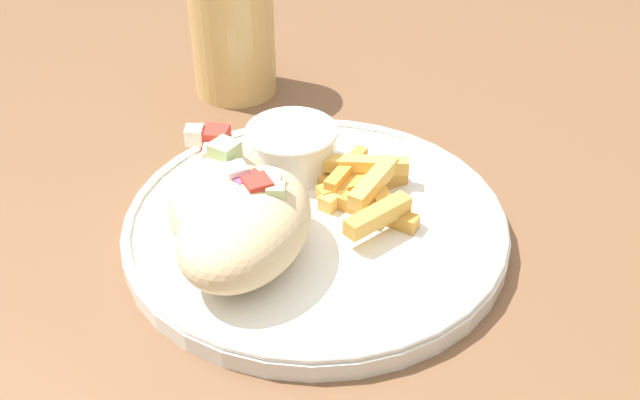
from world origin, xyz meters
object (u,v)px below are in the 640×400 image
at_px(plate, 320,227).
at_px(fries_pile, 366,190).
at_px(sauce_ramekin, 292,145).
at_px(pita_sandwich_near, 244,224).
at_px(water_glass, 233,41).
at_px(pita_sandwich_far, 222,199).

bearing_deg(plate, fries_pile, -7.30).
bearing_deg(sauce_ramekin, plate, -117.24).
distance_m(pita_sandwich_near, sauce_ramekin, 0.12).
bearing_deg(water_glass, sauce_ramekin, -113.43).
relative_size(fries_pile, sauce_ramekin, 1.31).
bearing_deg(pita_sandwich_near, water_glass, 25.30).
height_order(plate, water_glass, water_glass).
height_order(plate, pita_sandwich_near, pita_sandwich_near).
relative_size(plate, fries_pile, 2.91).
xyz_separation_m(pita_sandwich_near, sauce_ramekin, (0.10, 0.06, -0.01)).
height_order(pita_sandwich_near, sauce_ramekin, pita_sandwich_near).
bearing_deg(water_glass, fries_pile, -104.51).
distance_m(plate, fries_pile, 0.05).
distance_m(fries_pile, water_glass, 0.24).
distance_m(pita_sandwich_far, sauce_ramekin, 0.10).
xyz_separation_m(plate, water_glass, (0.10, 0.22, 0.04)).
height_order(fries_pile, sauce_ramekin, sauce_ramekin).
distance_m(plate, water_glass, 0.25).
relative_size(pita_sandwich_near, pita_sandwich_far, 1.09).
xyz_separation_m(pita_sandwich_far, sauce_ramekin, (0.09, 0.03, -0.01)).
xyz_separation_m(pita_sandwich_far, fries_pile, (0.10, -0.04, -0.02)).
xyz_separation_m(plate, sauce_ramekin, (0.03, 0.07, 0.02)).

